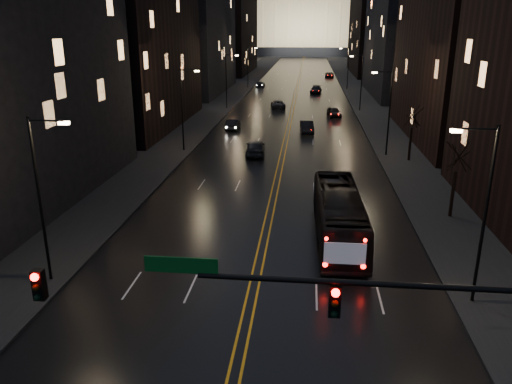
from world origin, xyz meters
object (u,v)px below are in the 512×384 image
(traffic_signal, at_px, (418,320))
(oncoming_car_a, at_px, (255,147))
(oncoming_car_b, at_px, (233,124))
(bus, at_px, (339,216))
(receding_car_a, at_px, (307,127))

(traffic_signal, xyz_separation_m, oncoming_car_a, (-8.83, 39.06, -4.27))
(traffic_signal, bearing_deg, oncoming_car_a, 102.74)
(oncoming_car_a, xyz_separation_m, oncoming_car_b, (-4.40, 13.58, -0.12))
(traffic_signal, relative_size, bus, 1.48)
(bus, relative_size, receding_car_a, 2.53)
(traffic_signal, height_order, receding_car_a, traffic_signal)
(bus, height_order, oncoming_car_b, bus)
(traffic_signal, xyz_separation_m, oncoming_car_b, (-13.23, 52.64, -4.39))
(traffic_signal, height_order, bus, traffic_signal)
(traffic_signal, relative_size, receding_car_a, 3.74)
(oncoming_car_b, relative_size, receding_car_a, 0.94)
(oncoming_car_b, bearing_deg, bus, 110.46)
(traffic_signal, height_order, oncoming_car_b, traffic_signal)
(bus, height_order, receding_car_a, bus)
(bus, xyz_separation_m, oncoming_car_b, (-12.06, 35.30, -0.92))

